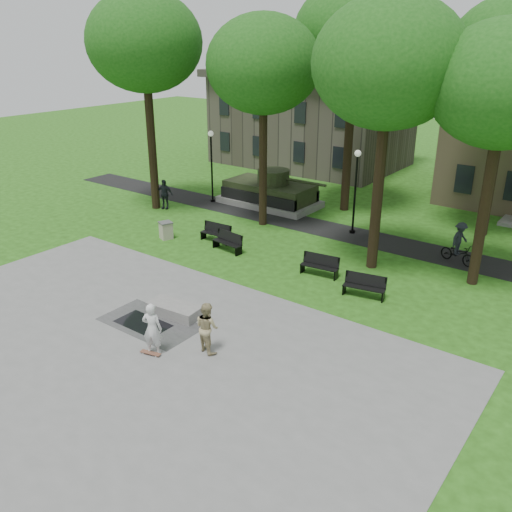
{
  "coord_description": "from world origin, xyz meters",
  "views": [
    {
      "loc": [
        13.47,
        -14.25,
        10.45
      ],
      "look_at": [
        0.24,
        3.48,
        1.4
      ],
      "focal_mm": 38.0,
      "sensor_mm": 36.0,
      "label": 1
    }
  ],
  "objects_px": {
    "friend_watching": "(207,327)",
    "concrete_block": "(175,309)",
    "park_bench_0": "(217,232)",
    "cyclist": "(459,247)",
    "trash_bin": "(166,230)",
    "skateboarder": "(152,329)"
  },
  "relations": [
    {
      "from": "friend_watching",
      "to": "park_bench_0",
      "type": "xyz_separation_m",
      "value": [
        -6.98,
        8.63,
        -0.44
      ]
    },
    {
      "from": "concrete_block",
      "to": "friend_watching",
      "type": "relative_size",
      "value": 1.17
    },
    {
      "from": "concrete_block",
      "to": "park_bench_0",
      "type": "bearing_deg",
      "value": 119.16
    },
    {
      "from": "skateboarder",
      "to": "trash_bin",
      "type": "height_order",
      "value": "skateboarder"
    },
    {
      "from": "concrete_block",
      "to": "friend_watching",
      "type": "height_order",
      "value": "friend_watching"
    },
    {
      "from": "skateboarder",
      "to": "park_bench_0",
      "type": "relative_size",
      "value": 1.07
    },
    {
      "from": "cyclist",
      "to": "park_bench_0",
      "type": "distance_m",
      "value": 12.45
    },
    {
      "from": "friend_watching",
      "to": "skateboarder",
      "type": "bearing_deg",
      "value": 54.21
    },
    {
      "from": "friend_watching",
      "to": "concrete_block",
      "type": "bearing_deg",
      "value": -10.5
    },
    {
      "from": "friend_watching",
      "to": "park_bench_0",
      "type": "distance_m",
      "value": 11.11
    },
    {
      "from": "skateboarder",
      "to": "friend_watching",
      "type": "xyz_separation_m",
      "value": [
        1.43,
        1.26,
        -0.03
      ]
    },
    {
      "from": "cyclist",
      "to": "park_bench_0",
      "type": "height_order",
      "value": "cyclist"
    },
    {
      "from": "skateboarder",
      "to": "cyclist",
      "type": "height_order",
      "value": "cyclist"
    },
    {
      "from": "friend_watching",
      "to": "trash_bin",
      "type": "height_order",
      "value": "friend_watching"
    },
    {
      "from": "friend_watching",
      "to": "trash_bin",
      "type": "xyz_separation_m",
      "value": [
        -9.49,
        7.29,
        -0.47
      ]
    },
    {
      "from": "park_bench_0",
      "to": "trash_bin",
      "type": "xyz_separation_m",
      "value": [
        -2.52,
        -1.34,
        -0.04
      ]
    },
    {
      "from": "cyclist",
      "to": "trash_bin",
      "type": "height_order",
      "value": "cyclist"
    },
    {
      "from": "concrete_block",
      "to": "park_bench_0",
      "type": "relative_size",
      "value": 1.21
    },
    {
      "from": "concrete_block",
      "to": "park_bench_0",
      "type": "height_order",
      "value": "park_bench_0"
    },
    {
      "from": "cyclist",
      "to": "park_bench_0",
      "type": "xyz_separation_m",
      "value": [
        -11.48,
        -4.8,
        -0.34
      ]
    },
    {
      "from": "skateboarder",
      "to": "cyclist",
      "type": "xyz_separation_m",
      "value": [
        5.93,
        14.69,
        -0.13
      ]
    },
    {
      "from": "friend_watching",
      "to": "cyclist",
      "type": "xyz_separation_m",
      "value": [
        4.5,
        13.43,
        -0.1
      ]
    }
  ]
}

